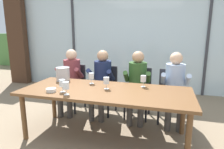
% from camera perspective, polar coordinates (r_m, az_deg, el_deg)
% --- Properties ---
extents(ground, '(14.00, 14.00, 0.00)m').
position_cam_1_polar(ground, '(3.97, 2.58, -10.45)').
color(ground, '#847056').
extents(window_glass_panel, '(7.62, 0.03, 2.60)m').
position_cam_1_polar(window_glass_panel, '(5.15, 6.63, 9.67)').
color(window_glass_panel, silver).
rests_on(window_glass_panel, ground).
extents(window_mullion_left, '(0.06, 0.06, 2.60)m').
position_cam_1_polar(window_mullion_left, '(5.66, -11.05, 9.77)').
color(window_mullion_left, '#38383D').
rests_on(window_mullion_left, ground).
extents(window_mullion_right, '(0.06, 0.06, 2.60)m').
position_cam_1_polar(window_mullion_right, '(5.14, 26.00, 8.50)').
color(window_mullion_right, '#38383D').
rests_on(window_mullion_right, ground).
extents(hillside_vineyard, '(13.62, 2.40, 1.44)m').
position_cam_1_polar(hillside_vineyard, '(8.56, 10.20, 6.74)').
color(hillside_vineyard, '#568942').
rests_on(hillside_vineyard, ground).
extents(curtain_heavy_drape, '(0.56, 0.20, 2.60)m').
position_cam_1_polar(curtain_heavy_drape, '(6.51, -25.76, 9.10)').
color(curtain_heavy_drape, '#472D1E').
rests_on(curtain_heavy_drape, ground).
extents(dining_table, '(2.42, 0.98, 0.73)m').
position_cam_1_polar(dining_table, '(2.83, -1.93, -5.73)').
color(dining_table, brown).
rests_on(dining_table, ground).
extents(chair_near_curtain, '(0.49, 0.49, 0.89)m').
position_cam_1_polar(chair_near_curtain, '(4.04, -11.05, -2.44)').
color(chair_near_curtain, '#232328').
rests_on(chair_near_curtain, ground).
extents(chair_left_of_center, '(0.49, 0.49, 0.89)m').
position_cam_1_polar(chair_left_of_center, '(3.81, -2.04, -3.14)').
color(chair_left_of_center, '#232328').
rests_on(chair_left_of_center, ground).
extents(chair_center, '(0.46, 0.46, 0.89)m').
position_cam_1_polar(chair_center, '(3.66, 7.76, -3.92)').
color(chair_center, '#232328').
rests_on(chair_center, ground).
extents(chair_right_of_center, '(0.45, 0.45, 0.89)m').
position_cam_1_polar(chair_right_of_center, '(3.59, 16.71, -4.64)').
color(chair_right_of_center, '#232328').
rests_on(chair_right_of_center, ground).
extents(person_maroon_top, '(0.48, 0.63, 1.21)m').
position_cam_1_polar(person_maroon_top, '(3.86, -11.88, -0.56)').
color(person_maroon_top, brown).
rests_on(person_maroon_top, ground).
extents(person_navy_polo, '(0.46, 0.61, 1.21)m').
position_cam_1_polar(person_navy_polo, '(3.61, -3.02, -1.18)').
color(person_navy_polo, '#192347').
rests_on(person_navy_polo, ground).
extents(person_olive_shirt, '(0.48, 0.63, 1.21)m').
position_cam_1_polar(person_olive_shirt, '(3.46, 7.33, -1.86)').
color(person_olive_shirt, '#2D5123').
rests_on(person_olive_shirt, ground).
extents(person_pale_blue_shirt, '(0.47, 0.62, 1.21)m').
position_cam_1_polar(person_pale_blue_shirt, '(3.43, 17.80, -2.50)').
color(person_pale_blue_shirt, '#9EB2D1').
rests_on(person_pale_blue_shirt, ground).
extents(ice_bucket_primary, '(0.23, 0.23, 0.23)m').
position_cam_1_polar(ice_bucket_primary, '(3.41, -14.08, 0.22)').
color(ice_bucket_primary, '#B7B7BC').
rests_on(ice_bucket_primary, dining_table).
extents(tasting_bowl, '(0.14, 0.14, 0.05)m').
position_cam_1_polar(tasting_bowl, '(2.84, -17.26, -4.36)').
color(tasting_bowl, silver).
rests_on(tasting_bowl, dining_table).
extents(wine_glass_by_left_taster, '(0.08, 0.08, 0.17)m').
position_cam_1_polar(wine_glass_by_left_taster, '(3.13, -6.03, -0.47)').
color(wine_glass_by_left_taster, silver).
rests_on(wine_glass_by_left_taster, dining_table).
extents(wine_glass_near_bucket, '(0.08, 0.08, 0.17)m').
position_cam_1_polar(wine_glass_near_bucket, '(2.77, -14.25, -2.57)').
color(wine_glass_near_bucket, silver).
rests_on(wine_glass_near_bucket, dining_table).
extents(wine_glass_center_pour, '(0.08, 0.08, 0.17)m').
position_cam_1_polar(wine_glass_center_pour, '(2.97, 9.09, -1.35)').
color(wine_glass_center_pour, silver).
rests_on(wine_glass_center_pour, dining_table).
extents(wine_glass_by_right_taster, '(0.08, 0.08, 0.17)m').
position_cam_1_polar(wine_glass_by_right_taster, '(2.64, -13.24, -3.29)').
color(wine_glass_by_right_taster, silver).
rests_on(wine_glass_by_right_taster, dining_table).
extents(wine_glass_spare_empty, '(0.08, 0.08, 0.17)m').
position_cam_1_polar(wine_glass_spare_empty, '(2.82, -1.76, -1.82)').
color(wine_glass_spare_empty, silver).
rests_on(wine_glass_spare_empty, dining_table).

